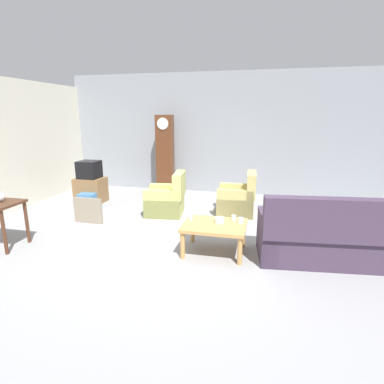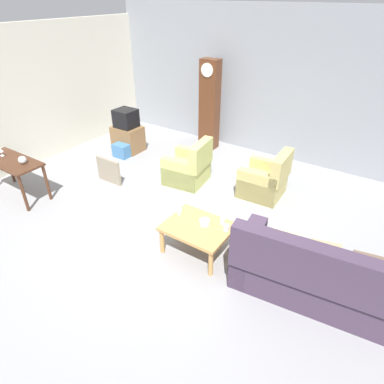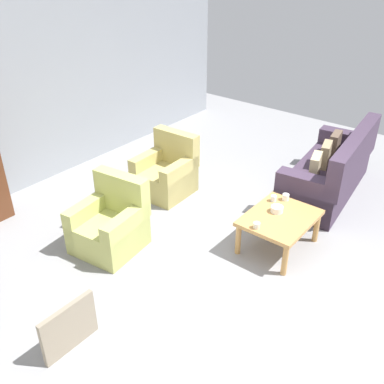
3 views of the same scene
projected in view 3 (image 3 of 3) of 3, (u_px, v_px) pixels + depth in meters
ground_plane at (228, 256)px, 5.44m from camera, size 10.40×10.40×0.00m
garage_door_wall at (37, 79)px, 6.59m from camera, size 8.40×0.16×3.20m
couch_floral at (330, 172)px, 6.65m from camera, size 2.18×1.10×1.04m
armchair_olive_near at (111, 226)px, 5.49m from camera, size 0.88×0.85×0.92m
armchair_olive_far at (166, 174)px, 6.71m from camera, size 0.82×0.79×0.92m
coffee_table_wood at (280, 221)px, 5.42m from camera, size 0.96×0.76×0.47m
framed_picture_leaning at (69, 328)px, 4.11m from camera, size 0.60×0.05×0.51m
cup_white_porcelain at (286, 197)px, 5.70m from camera, size 0.09×0.09×0.09m
cup_blue_rimmed at (274, 198)px, 5.68m from camera, size 0.07×0.07×0.08m
cup_cream_tall at (257, 225)px, 5.15m from camera, size 0.08×0.08×0.07m
bowl_white_stacked at (277, 209)px, 5.45m from camera, size 0.15×0.15×0.08m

